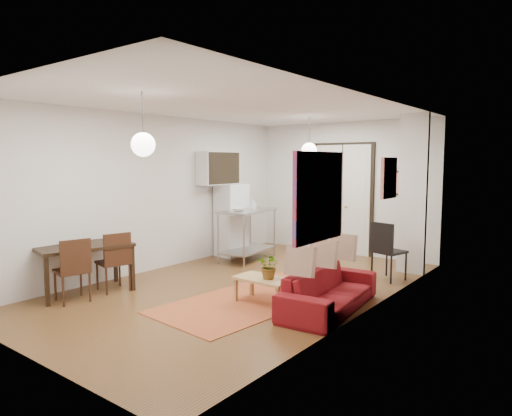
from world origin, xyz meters
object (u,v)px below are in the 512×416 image
Objects in this scene: dining_chair_far at (78,263)px; sofa at (329,290)px; coffee_table at (264,281)px; dining_chair_near at (118,256)px; kitchen_counter at (247,226)px; dining_table at (84,250)px; black_side_chair at (391,245)px; fridge at (231,220)px.

sofa is at bearing 133.66° from dining_chair_far.
coffee_table is 0.91× the size of dining_chair_near.
kitchen_counter reaches higher than dining_table.
coffee_table is 2.66m from black_side_chair.
sofa is 2.23× the size of coffee_table.
kitchen_counter reaches higher than sofa.
dining_chair_near and dining_chair_far have the same top height.
sofa is at bearing -21.99° from fridge.
dining_table is at bearing -82.57° from fridge.
black_side_chair is (3.46, 0.23, -0.19)m from fridge.
dining_chair_near is 1.00× the size of dining_chair_far.
kitchen_counter is at bearing 22.07° from black_side_chair.
sofa is at bearing 20.00° from coffee_table.
fridge is at bearing -161.98° from dining_chair_near.
fridge is 1.54× the size of black_side_chair.
black_side_chair is at bearing 11.21° from fridge.
fridge reaches higher than dining_chair_far.
coffee_table is at bearing 123.27° from dining_chair_near.
dining_chair_far is (-2.29, -1.52, 0.22)m from coffee_table.
sofa is 1.89× the size of black_side_chair.
dining_chair_far is 0.93× the size of black_side_chair.
dining_chair_near is at bearing -166.51° from dining_chair_far.
coffee_table is 0.55× the size of fridge.
fridge is at bearing 138.44° from coffee_table.
dining_chair_far reaches higher than sofa.
black_side_chair is (3.46, 3.75, -0.08)m from dining_table.
coffee_table is 3.42m from fridge.
dining_chair_far is at bearing -46.40° from dining_table.
dining_chair_far is at bearing 114.15° from sofa.
fridge reaches higher than kitchen_counter.
kitchen_counter reaches higher than black_side_chair.
dining_chair_far is (0.24, -0.26, -0.13)m from dining_table.
coffee_table is at bearing -54.85° from kitchen_counter.
kitchen_counter is at bearing -1.60° from fridge.
dining_chair_near is 0.93× the size of black_side_chair.
dining_chair_near is at bearing -78.03° from fridge.
black_side_chair is at bearing 149.22° from dining_chair_near.
kitchen_counter is 0.52m from fridge.
dining_table reaches higher than sofa.
dining_table is at bearing -153.42° from coffee_table.
coffee_table is 3.00m from kitchen_counter.
fridge is at bearing 162.97° from kitchen_counter.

